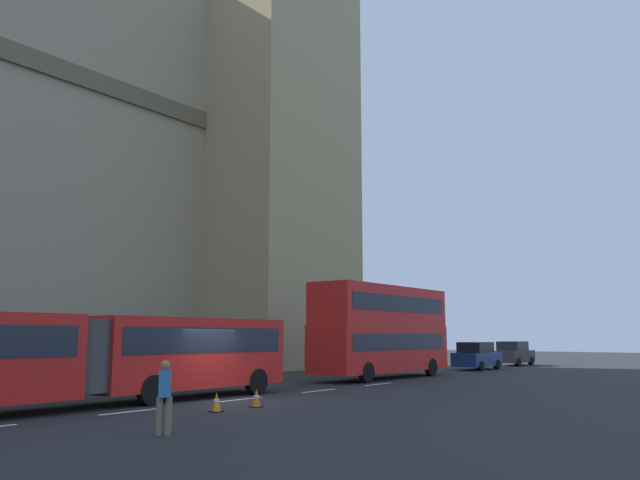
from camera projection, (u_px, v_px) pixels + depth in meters
The scene contains 9 objects.
ground_plane at pixel (223, 402), 21.78m from camera, with size 160.00×160.00×0.00m, color #262628.
lane_centre_marking at pixel (131, 412), 18.85m from camera, with size 29.80×0.16×0.01m.
articulated_bus at pixel (77, 352), 19.79m from camera, with size 16.93×2.54×2.90m.
double_decker_bus at pixel (382, 328), 34.09m from camera, with size 10.32×2.54×4.90m.
sedan_lead at pixel (477, 356), 42.70m from camera, with size 4.40×1.86×1.85m.
sedan_trailing at pixel (514, 354), 48.77m from camera, with size 4.40×1.86×1.85m.
traffic_cone_west at pixel (216, 402), 18.82m from camera, with size 0.36×0.36×0.58m.
traffic_cone_middle at pixel (256, 398), 20.10m from camera, with size 0.36×0.36×0.58m.
pedestrian_near_cones at pixel (165, 394), 14.49m from camera, with size 0.45×0.45×1.69m.
Camera 1 is at (-15.65, -16.35, 2.24)m, focal length 35.29 mm.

